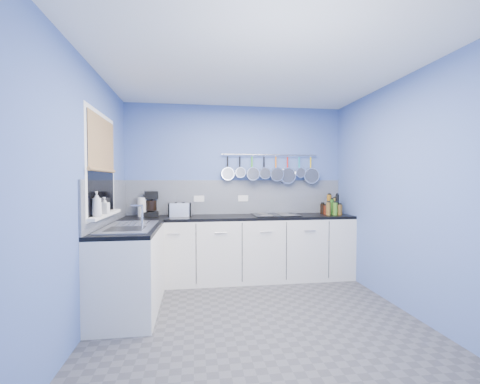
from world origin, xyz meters
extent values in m
cube|color=#47474C|center=(0.00, 0.00, -0.01)|extent=(3.20, 3.00, 0.02)
cube|color=white|center=(0.00, 0.00, 2.51)|extent=(3.20, 3.00, 0.02)
cube|color=#4D66AB|center=(0.00, 1.51, 1.25)|extent=(3.20, 0.02, 2.50)
cube|color=#4D66AB|center=(0.00, -1.51, 1.25)|extent=(3.20, 0.02, 2.50)
cube|color=#4D66AB|center=(-1.61, 0.00, 1.25)|extent=(0.02, 3.00, 2.50)
cube|color=#4D66AB|center=(1.61, 0.00, 1.25)|extent=(0.02, 3.00, 2.50)
cube|color=#9399A7|center=(0.00, 1.49, 1.15)|extent=(3.20, 0.02, 0.50)
cube|color=#9399A7|center=(-1.59, 0.60, 1.15)|extent=(0.02, 1.80, 0.50)
cube|color=silver|center=(0.00, 1.20, 0.43)|extent=(3.20, 0.60, 0.86)
cube|color=black|center=(0.00, 1.20, 0.88)|extent=(3.20, 0.60, 0.04)
cube|color=silver|center=(-1.30, 0.30, 0.43)|extent=(0.60, 1.20, 0.86)
cube|color=black|center=(-1.30, 0.30, 0.88)|extent=(0.60, 1.20, 0.04)
cube|color=white|center=(-1.58, 0.30, 1.55)|extent=(0.01, 1.00, 1.10)
cube|color=black|center=(-1.57, 0.30, 1.55)|extent=(0.01, 0.90, 1.00)
cube|color=tan|center=(-1.56, 0.30, 1.77)|extent=(0.01, 0.90, 0.55)
cube|color=white|center=(-1.55, 0.30, 1.04)|extent=(0.10, 0.98, 0.03)
cube|color=silver|center=(-1.30, 0.30, 0.90)|extent=(0.50, 0.95, 0.01)
cube|color=white|center=(-0.55, 1.48, 1.13)|extent=(0.15, 0.01, 0.09)
cube|color=white|center=(0.10, 1.48, 1.13)|extent=(0.15, 0.01, 0.09)
cylinder|color=silver|center=(0.50, 1.45, 1.78)|extent=(1.45, 0.02, 0.02)
imported|color=white|center=(-1.53, -0.03, 1.17)|extent=(0.10, 0.10, 0.24)
imported|color=white|center=(-1.53, 0.23, 1.14)|extent=(0.09, 0.09, 0.17)
cylinder|color=white|center=(-1.33, 1.30, 1.03)|extent=(0.15, 0.15, 0.26)
cube|color=silver|center=(-0.82, 1.26, 0.99)|extent=(0.31, 0.20, 0.19)
cylinder|color=silver|center=(-0.70, 1.27, 0.97)|extent=(0.12, 0.12, 0.14)
cube|color=black|center=(0.52, 1.23, 0.91)|extent=(0.63, 0.56, 0.01)
cylinder|color=olive|center=(1.46, 1.31, 1.02)|extent=(0.06, 0.06, 0.23)
cylinder|color=#8C5914|center=(1.37, 1.30, 1.04)|extent=(0.07, 0.07, 0.28)
cylinder|color=black|center=(1.27, 1.30, 0.98)|extent=(0.07, 0.07, 0.15)
cylinder|color=black|center=(1.46, 1.22, 1.04)|extent=(0.05, 0.05, 0.29)
cylinder|color=#265919|center=(1.38, 1.21, 1.01)|extent=(0.06, 0.06, 0.22)
cylinder|color=#4C190C|center=(1.28, 1.21, 0.96)|extent=(0.07, 0.07, 0.13)
cylinder|color=brown|center=(1.45, 1.10, 0.98)|extent=(0.07, 0.07, 0.15)
cylinder|color=#3F721E|center=(1.38, 1.10, 0.99)|extent=(0.07, 0.07, 0.18)
cylinder|color=brown|center=(1.28, 1.10, 0.99)|extent=(0.06, 0.06, 0.19)
camera|label=1|loc=(-0.61, -3.16, 1.38)|focal=23.60mm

